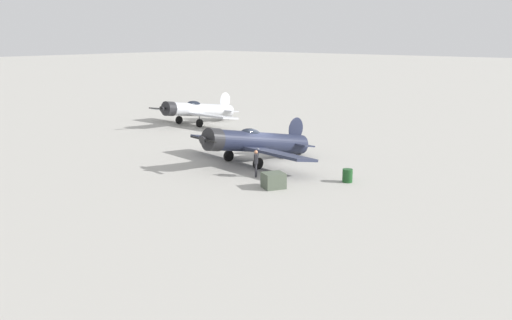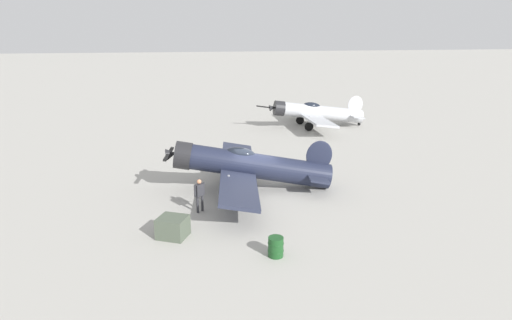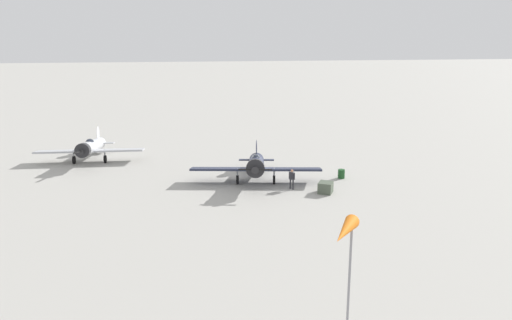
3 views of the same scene
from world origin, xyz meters
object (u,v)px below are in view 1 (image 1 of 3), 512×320
at_px(equipment_crate, 273,180).
at_px(fuel_drum, 347,176).
at_px(airplane_foreground, 254,142).
at_px(airplane_mid_apron, 197,110).
at_px(ground_crew_mechanic, 256,161).

relative_size(equipment_crate, fuel_drum, 1.95).
height_order(airplane_foreground, equipment_crate, airplane_foreground).
bearing_deg(airplane_mid_apron, fuel_drum, 69.28).
height_order(airplane_foreground, fuel_drum, airplane_foreground).
relative_size(ground_crew_mechanic, fuel_drum, 2.10).
height_order(airplane_foreground, ground_crew_mechanic, airplane_foreground).
bearing_deg(airplane_foreground, equipment_crate, 59.10).
xyz_separation_m(airplane_foreground, equipment_crate, (5.18, -4.43, -1.02)).
height_order(ground_crew_mechanic, equipment_crate, ground_crew_mechanic).
bearing_deg(airplane_mid_apron, equipment_crate, 58.51).
bearing_deg(fuel_drum, airplane_foreground, 176.92).
bearing_deg(equipment_crate, ground_crew_mechanic, 150.40).
bearing_deg(equipment_crate, fuel_drum, 56.13).
height_order(airplane_foreground, airplane_mid_apron, airplane_mid_apron).
bearing_deg(ground_crew_mechanic, airplane_foreground, 96.37).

